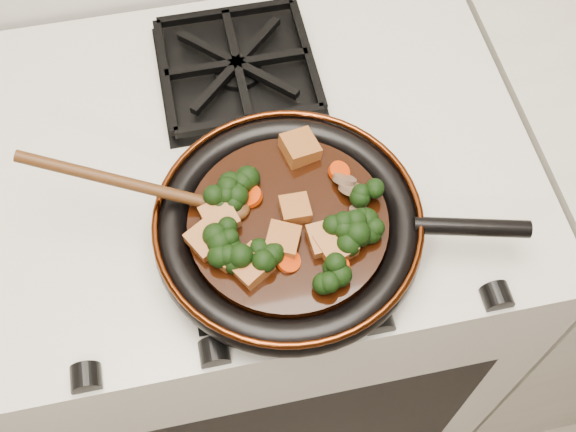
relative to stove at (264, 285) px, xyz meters
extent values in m
cube|color=beige|center=(0.00, 0.00, 0.00)|extent=(0.76, 0.60, 0.90)
cylinder|color=black|center=(0.02, -0.15, 0.48)|extent=(0.31, 0.31, 0.01)
torus|color=black|center=(0.02, -0.15, 0.49)|extent=(0.33, 0.33, 0.04)
torus|color=#4C1F0A|center=(0.02, -0.15, 0.51)|extent=(0.33, 0.33, 0.01)
cylinder|color=black|center=(0.23, -0.21, 0.51)|extent=(0.14, 0.06, 0.02)
cylinder|color=black|center=(0.02, -0.15, 0.50)|extent=(0.25, 0.25, 0.02)
cube|color=#945322|center=(0.05, -0.06, 0.52)|extent=(0.05, 0.05, 0.03)
cube|color=#945322|center=(-0.09, -0.16, 0.52)|extent=(0.05, 0.05, 0.03)
cube|color=#945322|center=(-0.07, -0.18, 0.52)|extent=(0.05, 0.05, 0.02)
cube|color=#945322|center=(0.03, -0.14, 0.52)|extent=(0.04, 0.04, 0.02)
cube|color=#945322|center=(-0.04, -0.21, 0.52)|extent=(0.06, 0.06, 0.03)
cube|color=#945322|center=(0.00, -0.18, 0.52)|extent=(0.05, 0.05, 0.03)
cube|color=#945322|center=(0.05, -0.19, 0.52)|extent=(0.04, 0.04, 0.03)
cube|color=#945322|center=(-0.07, -0.14, 0.52)|extent=(0.05, 0.05, 0.03)
cube|color=#945322|center=(0.06, -0.20, 0.52)|extent=(0.05, 0.05, 0.03)
cylinder|color=#C43005|center=(0.05, -0.19, 0.51)|extent=(0.03, 0.03, 0.01)
cylinder|color=#C43005|center=(0.08, -0.18, 0.51)|extent=(0.03, 0.03, 0.01)
cylinder|color=#C43005|center=(-0.02, -0.11, 0.51)|extent=(0.03, 0.03, 0.02)
cylinder|color=#C43005|center=(0.00, -0.21, 0.51)|extent=(0.03, 0.03, 0.02)
cylinder|color=#C43005|center=(0.09, -0.10, 0.51)|extent=(0.03, 0.03, 0.02)
cylinder|color=#C43005|center=(0.06, -0.23, 0.51)|extent=(0.03, 0.03, 0.02)
cylinder|color=brown|center=(0.10, -0.13, 0.52)|extent=(0.05, 0.05, 0.03)
cylinder|color=brown|center=(0.10, -0.16, 0.52)|extent=(0.04, 0.04, 0.03)
cylinder|color=brown|center=(0.10, -0.11, 0.52)|extent=(0.04, 0.04, 0.03)
ellipsoid|color=#43240E|center=(-0.05, -0.12, 0.51)|extent=(0.07, 0.06, 0.02)
cylinder|color=#43240E|center=(-0.17, -0.08, 0.55)|extent=(0.02, 0.02, 0.25)
camera|label=1|loc=(-0.07, -0.57, 1.27)|focal=45.00mm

